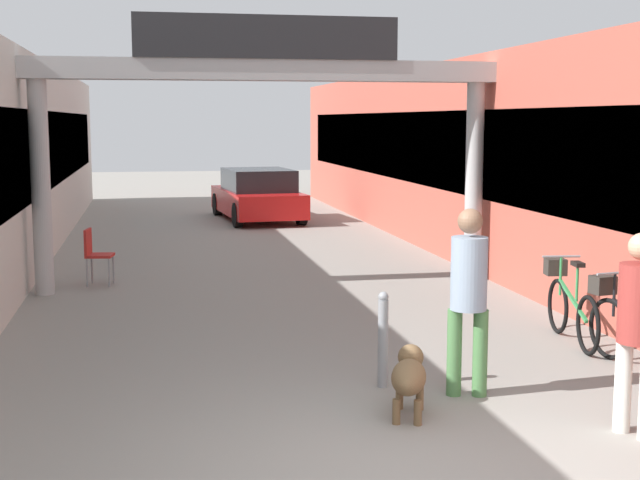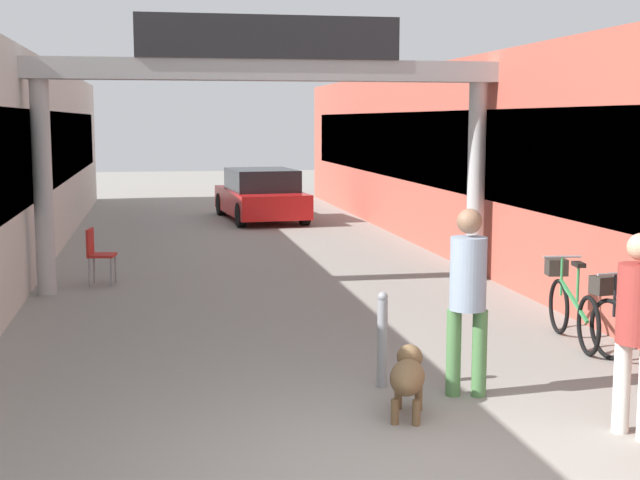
% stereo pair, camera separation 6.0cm
% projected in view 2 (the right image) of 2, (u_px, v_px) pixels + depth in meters
% --- Properties ---
extents(storefront_right, '(3.00, 26.00, 3.66)m').
position_uv_depth(storefront_right, '(504.00, 158.00, 17.62)').
color(storefront_right, '#B25142').
rests_on(storefront_right, ground_plane).
extents(arcade_sign_gateway, '(7.40, 0.47, 4.12)m').
position_uv_depth(arcade_sign_gateway, '(269.00, 98.00, 13.49)').
color(arcade_sign_gateway, '#B2B2B2').
rests_on(arcade_sign_gateway, ground_plane).
extents(pedestrian_with_dog, '(0.42, 0.42, 1.77)m').
position_uv_depth(pedestrian_with_dog, '(468.00, 289.00, 8.25)').
color(pedestrian_with_dog, '#4C7F47').
rests_on(pedestrian_with_dog, ground_plane).
extents(pedestrian_companion, '(0.45, 0.45, 1.68)m').
position_uv_depth(pedestrian_companion, '(637.00, 322.00, 7.18)').
color(pedestrian_companion, silver).
rests_on(pedestrian_companion, ground_plane).
extents(dog_on_leash, '(0.52, 0.82, 0.57)m').
position_uv_depth(dog_on_leash, '(408.00, 375.00, 7.80)').
color(dog_on_leash, brown).
rests_on(dog_on_leash, ground_plane).
extents(bicycle_black_second, '(0.46, 1.68, 0.98)m').
position_uv_depth(bicycle_black_second, '(635.00, 328.00, 9.23)').
color(bicycle_black_second, black).
rests_on(bicycle_black_second, ground_plane).
extents(bicycle_green_third, '(0.46, 1.68, 0.98)m').
position_uv_depth(bicycle_green_third, '(570.00, 305.00, 10.38)').
color(bicycle_green_third, black).
rests_on(bicycle_green_third, ground_plane).
extents(bollard_post_metal, '(0.10, 0.10, 0.94)m').
position_uv_depth(bollard_post_metal, '(382.00, 339.00, 8.60)').
color(bollard_post_metal, gray).
rests_on(bollard_post_metal, ground_plane).
extents(cafe_chair_red_nearer, '(0.46, 0.46, 0.89)m').
position_uv_depth(cafe_chair_red_nearer, '(97.00, 251.00, 13.96)').
color(cafe_chair_red_nearer, gray).
rests_on(cafe_chair_red_nearer, ground_plane).
extents(parked_car_red, '(2.11, 4.14, 1.33)m').
position_uv_depth(parked_car_red, '(261.00, 195.00, 23.02)').
color(parked_car_red, red).
rests_on(parked_car_red, ground_plane).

